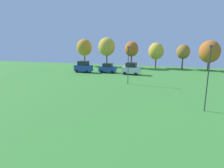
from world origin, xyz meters
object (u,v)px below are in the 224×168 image
object	(u,v)px
light_post_1	(208,75)
treeline_tree_5	(210,52)
treeline_tree_4	(183,52)
parked_car_third_from_left	(131,69)
treeline_tree_1	(107,47)
treeline_tree_3	(156,51)
parked_car_second_from_left	(108,68)
treeline_tree_2	(132,49)
parked_car_leftmost	(83,67)
treeline_tree_0	(84,48)
light_post_0	(128,63)

from	to	relation	value
light_post_1	treeline_tree_5	world-z (taller)	treeline_tree_5
light_post_1	treeline_tree_4	bearing A→B (deg)	90.21
parked_car_third_from_left	treeline_tree_1	distance (m)	15.03
treeline_tree_3	parked_car_second_from_left	bearing A→B (deg)	-134.00
parked_car_second_from_left	light_post_1	size ratio (longest dim) A/B	0.57
parked_car_third_from_left	treeline_tree_2	world-z (taller)	treeline_tree_2
treeline_tree_3	parked_car_leftmost	bearing A→B (deg)	-143.99
treeline_tree_1	treeline_tree_5	size ratio (longest dim) A/B	1.09
treeline_tree_2	parked_car_leftmost	bearing A→B (deg)	-133.75
treeline_tree_4	treeline_tree_5	xyz separation A→B (m)	(6.02, -1.13, 0.23)
treeline_tree_5	treeline_tree_0	bearing A→B (deg)	179.00
treeline_tree_1	treeline_tree_3	distance (m)	13.70
light_post_0	light_post_1	distance (m)	15.45
parked_car_third_from_left	treeline_tree_2	xyz separation A→B (m)	(-1.69, 10.19, 3.80)
treeline_tree_1	treeline_tree_5	distance (m)	26.57
treeline_tree_5	treeline_tree_1	bearing A→B (deg)	177.99
treeline_tree_0	treeline_tree_2	xyz separation A→B (m)	(13.89, -0.75, -0.21)
light_post_0	treeline_tree_0	size ratio (longest dim) A/B	0.85
treeline_tree_1	treeline_tree_4	distance (m)	20.54
parked_car_second_from_left	treeline_tree_2	size ratio (longest dim) A/B	0.58
light_post_0	treeline_tree_4	bearing A→B (deg)	63.17
light_post_0	parked_car_leftmost	bearing A→B (deg)	142.70
treeline_tree_2	parked_car_third_from_left	bearing A→B (deg)	-80.59
light_post_0	light_post_1	xyz separation A→B (m)	(10.70, -11.14, 0.34)
light_post_0	treeline_tree_5	world-z (taller)	treeline_tree_5
treeline_tree_2	treeline_tree_4	xyz separation A→B (m)	(13.26, 1.31, -0.60)
parked_car_leftmost	treeline_tree_2	world-z (taller)	treeline_tree_2
parked_car_second_from_left	treeline_tree_5	xyz separation A→B (m)	(23.31, 9.41, 3.61)
treeline_tree_2	treeline_tree_5	world-z (taller)	treeline_tree_5
treeline_tree_3	parked_car_third_from_left	bearing A→B (deg)	-111.86
light_post_1	parked_car_leftmost	bearing A→B (deg)	138.30
treeline_tree_4	treeline_tree_5	size ratio (longest dim) A/B	0.85
parked_car_leftmost	parked_car_third_from_left	size ratio (longest dim) A/B	1.03
parked_car_second_from_left	treeline_tree_3	size ratio (longest dim) A/B	0.61
treeline_tree_4	parked_car_third_from_left	bearing A→B (deg)	-135.19
treeline_tree_4	parked_car_second_from_left	bearing A→B (deg)	-148.63
parked_car_third_from_left	treeline_tree_5	world-z (taller)	treeline_tree_5
treeline_tree_3	light_post_1	bearing A→B (deg)	-77.82
light_post_0	treeline_tree_5	bearing A→B (deg)	50.00
parked_car_second_from_left	light_post_0	distance (m)	12.63
parked_car_third_from_left	treeline_tree_2	size ratio (longest dim) A/B	0.58
parked_car_second_from_left	treeline_tree_0	xyz separation A→B (m)	(-9.87, 9.99, 4.19)
treeline_tree_1	light_post_0	bearing A→B (deg)	-64.40
treeline_tree_1	treeline_tree_2	bearing A→B (deg)	-8.68
parked_car_third_from_left	light_post_0	distance (m)	9.78
treeline_tree_1	treeline_tree_5	xyz separation A→B (m)	(26.54, -0.93, -0.85)
light_post_0	treeline_tree_0	world-z (taller)	treeline_tree_0
parked_car_second_from_left	light_post_1	xyz separation A→B (m)	(17.40, -21.52, 2.92)
treeline_tree_4	treeline_tree_5	world-z (taller)	treeline_tree_5
light_post_0	treeline_tree_5	distance (m)	25.86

